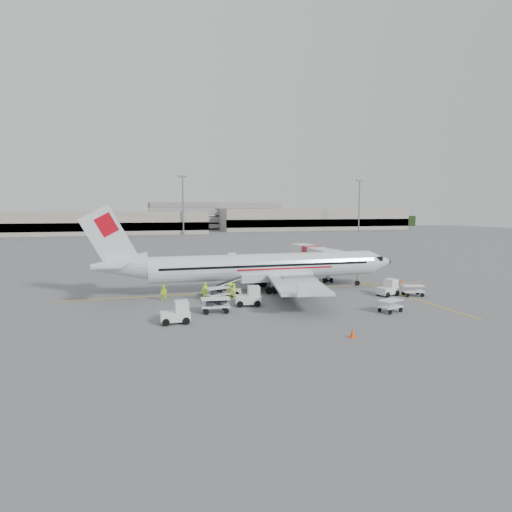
% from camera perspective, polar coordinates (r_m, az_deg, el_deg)
% --- Properties ---
extents(ground, '(360.00, 360.00, 0.00)m').
position_cam_1_polar(ground, '(49.47, 0.65, -4.62)').
color(ground, '#56595B').
extents(stripe_lead, '(44.00, 0.20, 0.01)m').
position_cam_1_polar(stripe_lead, '(49.47, 0.65, -4.61)').
color(stripe_lead, yellow).
rests_on(stripe_lead, ground).
extents(stripe_cross, '(0.20, 20.00, 0.01)m').
position_cam_1_polar(stripe_cross, '(48.58, 19.61, -5.17)').
color(stripe_cross, yellow).
rests_on(stripe_cross, ground).
extents(terminal_west, '(110.00, 22.00, 9.00)m').
position_cam_1_polar(terminal_west, '(178.44, -24.67, 4.03)').
color(terminal_west, gray).
rests_on(terminal_west, ground).
extents(terminal_east, '(90.00, 26.00, 10.00)m').
position_cam_1_polar(terminal_east, '(209.23, 7.47, 4.89)').
color(terminal_east, gray).
rests_on(terminal_east, ground).
extents(parking_garage, '(62.00, 24.00, 14.00)m').
position_cam_1_polar(parking_garage, '(210.20, -5.57, 5.46)').
color(parking_garage, slate).
rests_on(parking_garage, ground).
extents(treeline, '(300.00, 3.00, 6.00)m').
position_cam_1_polar(treeline, '(222.04, -12.66, 4.34)').
color(treeline, black).
rests_on(treeline, ground).
extents(mast_center, '(3.20, 1.20, 22.00)m').
position_cam_1_polar(mast_center, '(165.63, -9.70, 6.62)').
color(mast_center, slate).
rests_on(mast_center, ground).
extents(mast_east, '(3.20, 1.20, 22.00)m').
position_cam_1_polar(mast_east, '(189.56, 13.59, 6.46)').
color(mast_east, slate).
rests_on(mast_east, ground).
extents(aircraft, '(34.91, 27.38, 9.61)m').
position_cam_1_polar(aircraft, '(48.80, 1.36, 0.93)').
color(aircraft, silver).
rests_on(aircraft, ground).
extents(jet_bridge, '(3.92, 16.22, 4.22)m').
position_cam_1_polar(jet_bridge, '(60.60, 7.47, -0.67)').
color(jet_bridge, silver).
rests_on(jet_bridge, ground).
extents(belt_loader, '(5.09, 2.91, 2.60)m').
position_cam_1_polar(belt_loader, '(46.18, -4.24, -3.77)').
color(belt_loader, silver).
rests_on(belt_loader, ground).
extents(tug_fore, '(2.60, 1.96, 1.78)m').
position_cam_1_polar(tug_fore, '(48.47, 17.14, -4.05)').
color(tug_fore, silver).
rests_on(tug_fore, ground).
extents(tug_mid, '(2.65, 1.78, 1.90)m').
position_cam_1_polar(tug_mid, '(41.53, -1.08, -5.36)').
color(tug_mid, silver).
rests_on(tug_mid, ground).
extents(tug_aft, '(2.38, 1.38, 1.83)m').
position_cam_1_polar(tug_aft, '(35.78, -10.74, -7.39)').
color(tug_aft, silver).
rests_on(tug_aft, ground).
extents(cart_loaded_a, '(2.80, 2.22, 1.28)m').
position_cam_1_polar(cart_loaded_a, '(44.53, -5.21, -5.01)').
color(cart_loaded_a, silver).
rests_on(cart_loaded_a, ground).
extents(cart_loaded_b, '(2.68, 1.72, 1.34)m').
position_cam_1_polar(cart_loaded_b, '(38.99, -5.42, -6.56)').
color(cart_loaded_b, silver).
rests_on(cart_loaded_b, ground).
extents(cart_empty_a, '(2.50, 1.96, 1.14)m').
position_cam_1_polar(cart_empty_a, '(40.87, 17.48, -6.37)').
color(cart_empty_a, silver).
rests_on(cart_empty_a, ground).
extents(cart_empty_b, '(2.52, 1.85, 1.18)m').
position_cam_1_polar(cart_empty_b, '(49.18, 20.19, -4.36)').
color(cart_empty_b, silver).
rests_on(cart_empty_b, ground).
extents(cone_nose, '(0.37, 0.37, 0.60)m').
position_cam_1_polar(cone_nose, '(57.25, 18.71, -3.17)').
color(cone_nose, '#F7430B').
rests_on(cone_nose, ground).
extents(cone_port, '(0.37, 0.37, 0.61)m').
position_cam_1_polar(cone_port, '(63.53, -2.02, -1.95)').
color(cone_port, '#F7430B').
rests_on(cone_port, ground).
extents(cone_stbd, '(0.43, 0.43, 0.69)m').
position_cam_1_polar(cone_stbd, '(32.27, 12.75, -9.96)').
color(cone_stbd, '#F7430B').
rests_on(cone_stbd, ground).
extents(crew_a, '(0.65, 0.70, 1.60)m').
position_cam_1_polar(crew_a, '(44.97, -2.90, -4.67)').
color(crew_a, '#B1E021').
rests_on(crew_a, ground).
extents(crew_b, '(1.00, 0.98, 1.63)m').
position_cam_1_polar(crew_b, '(44.75, -12.19, -4.84)').
color(crew_b, '#B1E021').
rests_on(crew_b, ground).
extents(crew_c, '(1.05, 1.18, 1.59)m').
position_cam_1_polar(crew_c, '(45.51, -3.48, -4.55)').
color(crew_c, '#B1E021').
rests_on(crew_c, ground).
extents(crew_d, '(1.19, 0.96, 1.89)m').
position_cam_1_polar(crew_d, '(44.33, -6.77, -4.67)').
color(crew_d, '#B1E021').
rests_on(crew_d, ground).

